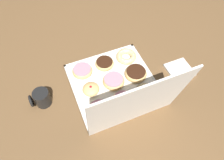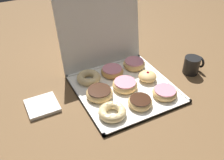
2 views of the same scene
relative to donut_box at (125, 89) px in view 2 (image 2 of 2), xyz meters
The scene contains 14 objects.
ground_plane 0.01m from the donut_box, ahead, with size 3.00×3.00×0.00m, color brown.
donut_box is the anchor object (origin of this frame).
box_lid_open 0.32m from the donut_box, 90.00° to the left, with size 0.44×0.39×0.01m, color white.
cruller_donut_0 0.19m from the donut_box, 135.56° to the right, with size 0.12×0.12×0.04m.
chocolate_frosted_donut_1 0.13m from the donut_box, 92.06° to the right, with size 0.11×0.11×0.03m.
pink_frosted_donut_2 0.19m from the donut_box, 44.47° to the right, with size 0.11×0.11×0.04m.
chocolate_frosted_donut_3 0.13m from the donut_box, behind, with size 0.12×0.12×0.04m.
pink_frosted_donut_4 0.03m from the donut_box, 26.14° to the left, with size 0.12×0.12×0.04m.
jelly_filled_donut_5 0.13m from the donut_box, ahead, with size 0.09×0.09×0.05m.
cruller_donut_6 0.18m from the donut_box, 133.82° to the left, with size 0.12×0.12×0.04m.
pink_frosted_donut_7 0.13m from the donut_box, 88.34° to the left, with size 0.11×0.11×0.04m.
pink_frosted_donut_8 0.19m from the donut_box, 45.31° to the left, with size 0.11×0.11×0.04m.
coffee_mug 0.38m from the donut_box, ahead, with size 0.10×0.08×0.09m.
napkin_stack 0.38m from the donut_box, behind, with size 0.13×0.13×0.02m, color white.
Camera 2 is at (-0.48, -0.80, 0.76)m, focal length 40.81 mm.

